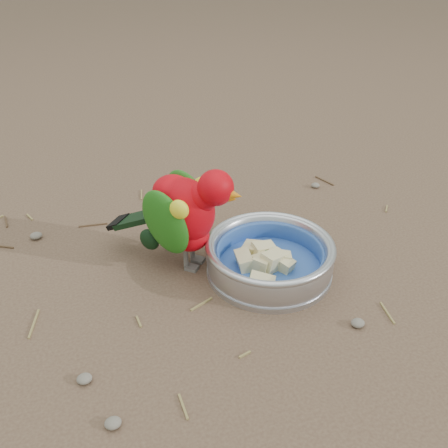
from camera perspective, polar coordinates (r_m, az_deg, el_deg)
name	(u,v)px	position (r m, az deg, el deg)	size (l,w,h in m)	color
ground	(245,274)	(0.88, 2.41, -5.73)	(60.00, 60.00, 0.00)	brown
food_bowl	(269,269)	(0.88, 5.17, -5.12)	(0.22, 0.22, 0.02)	#B2B2BA
bowl_wall	(270,255)	(0.86, 5.27, -3.52)	(0.22, 0.22, 0.04)	#B2B2BA
fruit_wedges	(270,258)	(0.87, 5.25, -3.90)	(0.13, 0.13, 0.03)	beige
lory_parrot	(185,219)	(0.85, -4.45, 0.58)	(0.11, 0.23, 0.19)	#BD030D
ground_debris	(248,244)	(0.95, 2.74, -2.30)	(0.90, 0.80, 0.01)	olive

